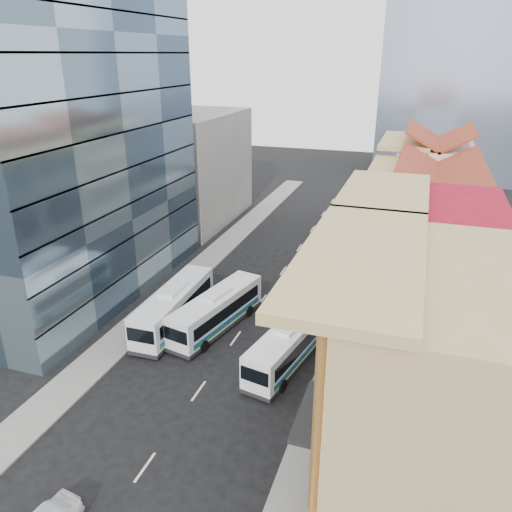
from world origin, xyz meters
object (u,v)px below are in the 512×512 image
(shophouse_tan, at_px, (429,383))
(bus_right, at_px, (289,343))
(office_tower, at_px, (62,129))
(bus_left_near, at_px, (174,306))
(bus_left_far, at_px, (217,310))

(shophouse_tan, xyz_separation_m, bus_right, (-9.14, 8.13, -4.39))
(office_tower, relative_size, bus_left_near, 2.77)
(bus_left_near, relative_size, bus_left_far, 1.05)
(office_tower, distance_m, bus_left_far, 20.29)
(office_tower, distance_m, bus_right, 26.30)
(shophouse_tan, xyz_separation_m, bus_left_near, (-19.50, 10.40, -4.26))
(bus_left_near, bearing_deg, bus_left_far, 9.25)
(shophouse_tan, distance_m, office_tower, 35.19)
(bus_left_near, height_order, bus_left_far, bus_left_near)
(bus_left_near, distance_m, bus_left_far, 3.56)
(bus_left_far, bearing_deg, bus_left_near, -157.54)
(office_tower, relative_size, bus_right, 2.99)
(bus_left_far, bearing_deg, shophouse_tan, -22.16)
(bus_left_near, distance_m, bus_right, 10.61)
(shophouse_tan, xyz_separation_m, bus_left_far, (-16.00, 11.02, -4.34))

